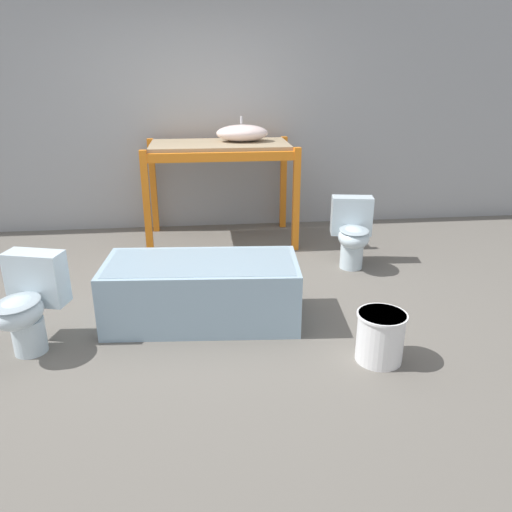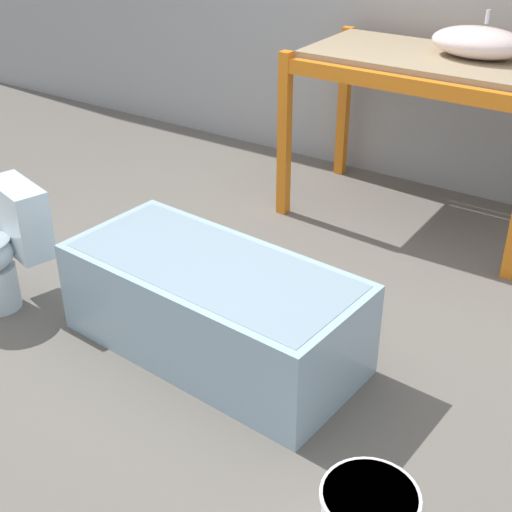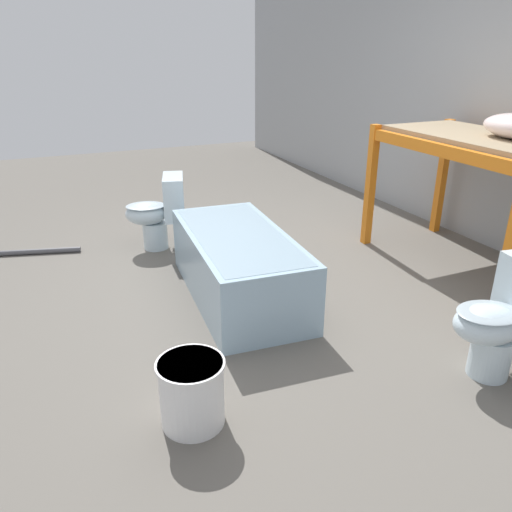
{
  "view_description": "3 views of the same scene",
  "coord_description": "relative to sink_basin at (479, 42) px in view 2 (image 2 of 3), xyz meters",
  "views": [
    {
      "loc": [
        0.04,
        -3.86,
        1.85
      ],
      "look_at": [
        0.43,
        -0.34,
        0.51
      ],
      "focal_mm": 35.0,
      "sensor_mm": 36.0,
      "label": 1
    },
    {
      "loc": [
        1.77,
        -2.62,
        2.16
      ],
      "look_at": [
        0.23,
        -0.3,
        0.57
      ],
      "focal_mm": 50.0,
      "sensor_mm": 36.0,
      "label": 2
    },
    {
      "loc": [
        3.1,
        -1.56,
        1.71
      ],
      "look_at": [
        0.38,
        -0.37,
        0.46
      ],
      "focal_mm": 35.0,
      "sensor_mm": 36.0,
      "label": 3
    }
  ],
  "objects": [
    {
      "name": "ground_plane",
      "position": [
        -0.5,
        -1.64,
        -1.18
      ],
      "size": [
        12.0,
        12.0,
        0.0
      ],
      "primitive_type": "plane",
      "color": "#666059"
    },
    {
      "name": "shelving_rack",
      "position": [
        -0.25,
        -0.08,
        -0.27
      ],
      "size": [
        1.61,
        0.9,
        1.09
      ],
      "color": "orange",
      "rests_on": "ground_plane"
    },
    {
      "name": "sink_basin",
      "position": [
        0.0,
        0.0,
        0.0
      ],
      "size": [
        0.56,
        0.37,
        0.26
      ],
      "color": "silver",
      "rests_on": "shelving_rack"
    },
    {
      "name": "bathtub_main",
      "position": [
        -0.49,
        -1.99,
        -0.9
      ],
      "size": [
        1.5,
        0.78,
        0.48
      ],
      "rotation": [
        0.0,
        0.0,
        -0.07
      ],
      "color": "#99B7CC",
      "rests_on": "ground_plane"
    }
  ]
}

